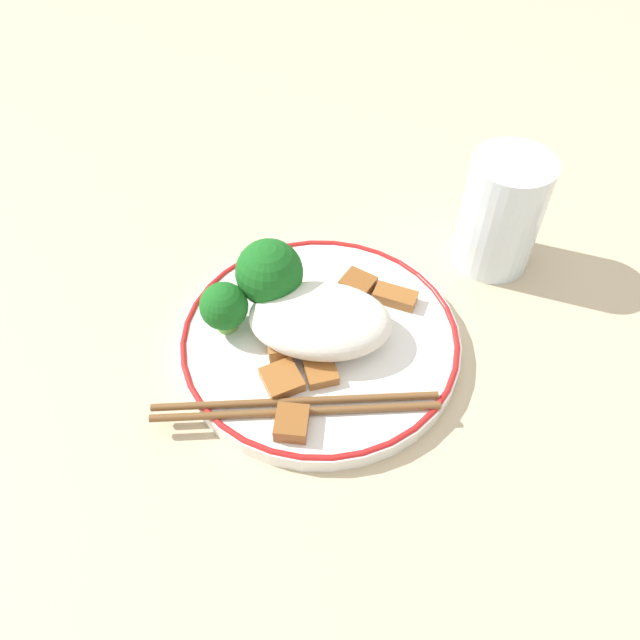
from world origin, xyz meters
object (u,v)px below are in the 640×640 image
broccoli_back_left (269,273)px  broccoli_back_center (225,303)px  plate (320,339)px  chopsticks (296,407)px  drinking_glass (501,213)px

broccoli_back_left → broccoli_back_center: broccoli_back_left is taller
plate → chopsticks: chopsticks is taller
broccoli_back_center → drinking_glass: 0.26m
plate → broccoli_back_center: 0.09m
broccoli_back_center → plate: bearing=176.6°
broccoli_back_left → drinking_glass: (-0.20, -0.10, 0.00)m
broccoli_back_left → drinking_glass: size_ratio=0.60×
chopsticks → drinking_glass: bearing=-128.4°
drinking_glass → plate: bearing=40.4°
broccoli_back_left → broccoli_back_center: size_ratio=1.44×
plate → chopsticks: (0.01, 0.07, 0.01)m
chopsticks → drinking_glass: size_ratio=1.98×
plate → broccoli_back_center: (0.08, -0.00, 0.03)m
broccoli_back_center → drinking_glass: bearing=-151.8°
broccoli_back_left → chopsticks: size_ratio=0.31×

